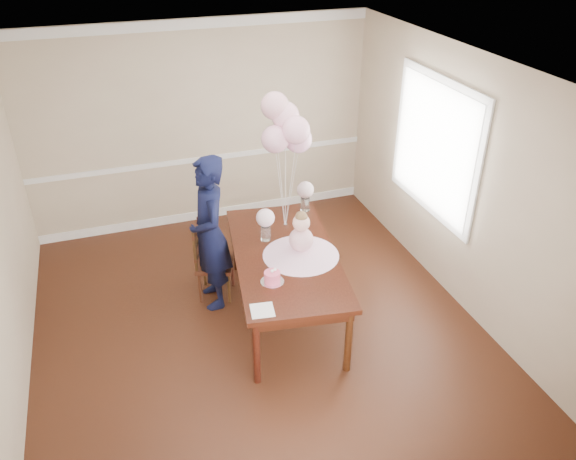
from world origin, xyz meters
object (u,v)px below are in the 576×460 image
at_px(birthday_cake, 272,277).
at_px(dining_chair_seat, 215,264).
at_px(woman, 210,234).
at_px(dining_table_top, 285,256).

distance_m(birthday_cake, dining_chair_seat, 1.16).
bearing_deg(dining_chair_seat, birthday_cake, -50.17).
height_order(birthday_cake, woman, woman).
bearing_deg(dining_table_top, dining_chair_seat, 145.28).
bearing_deg(birthday_cake, dining_table_top, 57.55).
bearing_deg(birthday_cake, woman, 113.98).
distance_m(dining_chair_seat, woman, 0.48).
height_order(dining_chair_seat, woman, woman).
xyz_separation_m(dining_table_top, woman, (-0.68, 0.48, 0.12)).
relative_size(birthday_cake, woman, 0.09).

